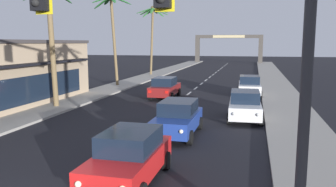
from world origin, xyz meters
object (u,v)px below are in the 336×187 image
Objects in this scene: sedan_third_in_queue at (178,118)px; town_gateway_arch at (228,45)px; palm_left_third at (112,18)px; sedan_oncoming_far at (165,87)px; sedan_lead_at_stop_bar at (129,156)px; palm_left_second at (50,21)px; traffic_signal_mast at (114,12)px; sedan_parked_mid_kerb at (245,105)px; sedan_parked_nearest_kerb at (249,86)px; palm_left_farthest at (152,22)px.

sedan_third_in_queue is 0.31× the size of town_gateway_arch.
town_gateway_arch is at bearing 79.06° from palm_left_third.
sedan_third_in_queue and sedan_oncoming_far have the same top height.
palm_left_second is (-9.53, 11.03, 5.03)m from sedan_lead_at_stop_bar.
traffic_signal_mast reaches higher than sedan_lead_at_stop_bar.
palm_left_second is at bearing 153.07° from sedan_third_in_queue.
sedan_oncoming_far is 0.99× the size of sedan_parked_mid_kerb.
town_gateway_arch is (8.51, 43.99, -2.89)m from palm_left_third.
sedan_third_in_queue is at bearing -58.74° from palm_left_third.
palm_left_third reaches higher than traffic_signal_mast.
palm_left_third is at bearing 121.26° from sedan_third_in_queue.
palm_left_second is (-6.35, -6.03, 5.03)m from sedan_oncoming_far.
sedan_parked_nearest_kerb is 47.83m from town_gateway_arch.
traffic_signal_mast reaches higher than sedan_third_in_queue.
sedan_lead_at_stop_bar is 20.21m from sedan_parked_nearest_kerb.
sedan_oncoming_far is 0.31× the size of town_gateway_arch.
palm_left_third reaches higher than sedan_oncoming_far.
traffic_signal_mast is 14.34m from sedan_parked_mid_kerb.
sedan_third_in_queue is (-0.60, 9.18, -4.23)m from traffic_signal_mast.
sedan_parked_mid_kerb is (2.47, 13.48, -4.23)m from traffic_signal_mast.
traffic_signal_mast is 23.56m from sedan_parked_nearest_kerb.
sedan_lead_at_stop_bar is at bearing -99.90° from sedan_parked_nearest_kerb.
palm_left_farthest is at bearing 105.11° from sedan_lead_at_stop_bar.
traffic_signal_mast is 2.60× the size of sedan_lead_at_stop_bar.
traffic_signal_mast reaches higher than sedan_oncoming_far.
town_gateway_arch is at bearing 92.11° from traffic_signal_mast.
palm_left_third is (-10.22, 23.36, 6.02)m from sedan_lead_at_stop_bar.
palm_left_farthest reaches higher than palm_left_second.
traffic_signal_mast is at bearing -74.84° from palm_left_farthest.
sedan_parked_nearest_kerb is 15.36m from palm_left_third.
sedan_parked_nearest_kerb is 1.00× the size of sedan_parked_mid_kerb.
sedan_third_in_queue is at bearing -88.13° from town_gateway_arch.
palm_left_second reaches higher than sedan_oncoming_far.
sedan_oncoming_far is 0.48× the size of palm_left_third.
sedan_parked_mid_kerb is at bearing -3.05° from palm_left_second.
traffic_signal_mast is 2.57× the size of sedan_parked_mid_kerb.
town_gateway_arch is at bearing 82.10° from palm_left_second.
sedan_parked_mid_kerb is at bearing -45.83° from sedan_oncoming_far.
palm_left_second is 56.89m from town_gateway_arch.
traffic_signal_mast is at bearing -53.68° from palm_left_second.
palm_left_farthest is 32.81m from town_gateway_arch.
sedan_lead_at_stop_bar is (-0.88, 3.13, -4.23)m from traffic_signal_mast.
sedan_oncoming_far is 10.10m from palm_left_second.
palm_left_farthest reaches higher than sedan_parked_nearest_kerb.
palm_left_second is at bearing -145.70° from sedan_parked_nearest_kerb.
sedan_oncoming_far is (-4.06, 20.20, -4.23)m from traffic_signal_mast.
sedan_third_in_queue is 12.11m from palm_left_second.
sedan_parked_mid_kerb is (3.35, 10.35, 0.00)m from sedan_lead_at_stop_bar.
palm_left_farthest is (-12.98, 25.32, 6.29)m from sedan_parked_mid_kerb.
town_gateway_arch is (-5.19, 47.45, 3.13)m from sedan_parked_nearest_kerb.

